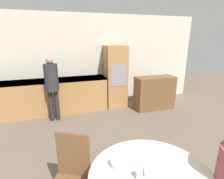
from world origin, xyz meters
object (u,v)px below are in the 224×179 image
Objects in this scene: oven_unit at (115,77)px; bowl_far at (152,174)px; bowl_centre at (119,163)px; chair_far_left at (71,174)px; cup at (139,175)px; sideboard at (154,93)px; person_standing at (52,82)px.

oven_unit is 12.36× the size of bowl_far.
oven_unit is 10.36× the size of bowl_centre.
chair_far_left is 0.79m from cup.
bowl_centre is (-2.07, -2.76, 0.33)m from sideboard.
bowl_far is (-0.85, -3.56, -0.09)m from oven_unit.
person_standing reaches higher than chair_far_left.
chair_far_left reaches higher than bowl_far.
chair_far_left is 2.61m from person_standing.
chair_far_left is at bearing -116.66° from oven_unit.
sideboard reaches higher than bowl_far.
cup reaches higher than bowl_centre.
sideboard is 3.55m from chair_far_left.
bowl_centre is (0.45, -0.27, 0.24)m from chair_far_left.
sideboard is at bearing 53.20° from bowl_centre.
cup is at bearing -61.81° from bowl_centre.
oven_unit is at bearing 76.60° from bowl_far.
sideboard is at bearing 56.74° from cup.
oven_unit is 21.85× the size of cup.
cup reaches higher than bowl_far.
bowl_centre is 1.19× the size of bowl_far.
chair_far_left is 5.85× the size of bowl_centre.
chair_far_left is at bearing 144.83° from bowl_far.
person_standing is 3.15m from cup.
oven_unit is 3.68m from cup.
oven_unit is 3.45m from chair_far_left.
chair_far_left is 6.98× the size of bowl_far.
oven_unit is at bearing 71.93° from bowl_centre.
sideboard is at bearing 73.27° from chair_far_left.
sideboard is 13.76× the size of cup.
cup is 0.13m from bowl_far.
cup is at bearing -12.00° from chair_far_left.
bowl_far is (0.88, -3.05, -0.19)m from person_standing.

